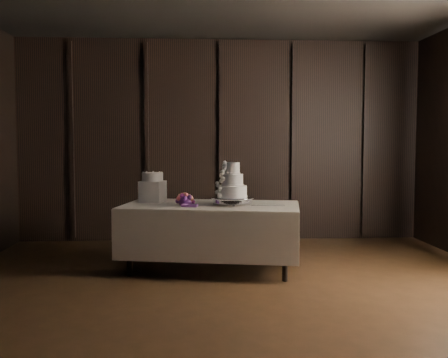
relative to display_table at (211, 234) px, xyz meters
The scene contains 8 objects.
room 2.01m from the display_table, 83.21° to the right, with size 6.08×7.08×3.08m.
display_table is the anchor object (origin of this frame).
cake_stand 0.46m from the display_table, 18.93° to the right, with size 0.48×0.48×0.09m, color silver.
wedding_cake 0.63m from the display_table, 25.04° to the right, with size 0.37×0.33×0.39m.
bouquet 0.51m from the display_table, 160.59° to the right, with size 0.28×0.38×0.18m, color #C54F50, non-canonical shape.
box_pedestal 0.87m from the display_table, 158.36° to the left, with size 0.26×0.26×0.25m, color white.
small_cake 0.98m from the display_table, 158.36° to the left, with size 0.25×0.25×0.10m, color white.
cake_knife 0.71m from the display_table, 19.90° to the right, with size 0.37×0.02×0.01m, color silver.
Camera 1 is at (-0.36, -3.99, 1.45)m, focal length 40.00 mm.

